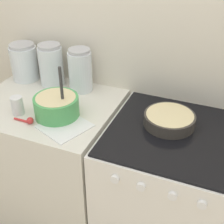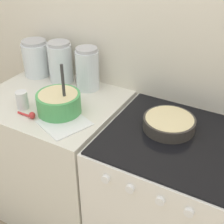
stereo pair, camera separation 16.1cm
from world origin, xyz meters
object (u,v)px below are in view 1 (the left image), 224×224
baking_pan (169,119)px  storage_jar_right (80,73)px  stove (167,196)px  storage_jar_left (25,64)px  storage_jar_middle (51,68)px  mixing_bowl (57,105)px  tin_can (17,105)px

baking_pan → storage_jar_right: size_ratio=1.00×
stove → storage_jar_left: (-1.04, 0.22, 0.55)m
storage_jar_middle → storage_jar_right: 0.20m
baking_pan → storage_jar_left: bearing=170.3°
stove → storage_jar_left: size_ratio=3.79×
baking_pan → storage_jar_right: 0.62m
storage_jar_right → baking_pan: bearing=-16.1°
stove → storage_jar_middle: 1.04m
mixing_bowl → tin_can: bearing=-163.9°
storage_jar_middle → mixing_bowl: bearing=-55.1°
tin_can → baking_pan: bearing=14.7°
storage_jar_right → tin_can: size_ratio=2.60×
storage_jar_left → baking_pan: bearing=-9.7°
baking_pan → storage_jar_middle: 0.81m
storage_jar_left → stove: bearing=-12.2°
storage_jar_left → tin_can: bearing=-60.3°
stove → storage_jar_right: size_ratio=3.43×
stove → tin_can: size_ratio=8.92×
storage_jar_left → storage_jar_right: bearing=0.0°
baking_pan → tin_can: size_ratio=2.59×
mixing_bowl → storage_jar_left: 0.53m
storage_jar_middle → tin_can: (0.01, -0.38, -0.06)m
stove → storage_jar_left: 1.20m
storage_jar_left → tin_can: storage_jar_left is taller
mixing_bowl → baking_pan: bearing=14.2°
mixing_bowl → baking_pan: (0.57, 0.14, -0.03)m
baking_pan → tin_can: 0.81m
storage_jar_right → tin_can: 0.42m
stove → mixing_bowl: bearing=-171.7°
storage_jar_left → storage_jar_middle: bearing=-0.0°
storage_jar_right → stove: bearing=-19.4°
stove → storage_jar_middle: size_ratio=3.43×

